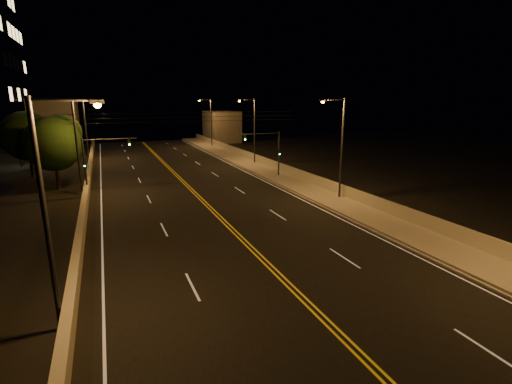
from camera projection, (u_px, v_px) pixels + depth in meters
name	position (u px, v px, depth m)	size (l,w,h in m)	color
road	(222.00, 220.00, 28.54)	(18.00, 120.00, 0.02)	black
sidewalk	(340.00, 204.00, 32.49)	(3.60, 120.00, 0.30)	gray
curb	(322.00, 207.00, 31.82)	(0.14, 120.00, 0.15)	gray
parapet_wall	(356.00, 195.00, 32.94)	(0.30, 120.00, 1.00)	#AAA58E
jersey_barrier	(81.00, 231.00, 24.79)	(0.45, 120.00, 0.94)	#AAA58E
distant_building_right	(222.00, 126.00, 81.65)	(6.00, 10.00, 6.59)	#6D675C
distant_building_left	(56.00, 124.00, 70.18)	(8.00, 8.00, 9.16)	#6D675C
parapet_rail	(356.00, 189.00, 32.82)	(0.06, 0.06, 120.00)	black
lane_markings	(222.00, 220.00, 28.47)	(17.32, 116.00, 0.00)	silver
streetlight_1	(340.00, 143.00, 32.93)	(2.55, 0.28, 9.16)	#2D2D33
streetlight_2	(253.00, 127.00, 51.59)	(2.55, 0.28, 9.16)	#2D2D33
streetlight_3	(210.00, 119.00, 71.61)	(2.55, 0.28, 9.16)	#2D2D33
streetlight_4	(52.00, 202.00, 13.82)	(2.55, 0.28, 9.16)	#2D2D33
streetlight_5	(80.00, 141.00, 33.97)	(2.55, 0.28, 9.16)	#2D2D33
streetlight_6	(87.00, 125.00, 55.28)	(2.55, 0.28, 9.16)	#2D2D33
traffic_signal_right	(271.00, 148.00, 42.88)	(5.11, 0.31, 5.48)	#2D2D33
traffic_signal_left	(96.00, 158.00, 35.99)	(5.11, 0.31, 5.48)	#2D2D33
overhead_wires	(191.00, 117.00, 35.28)	(22.00, 0.03, 0.83)	black
tree_0	(53.00, 144.00, 37.20)	(5.48, 5.48, 7.43)	black
tree_1	(27.00, 136.00, 43.25)	(5.72, 5.72, 7.75)	black
tree_2	(62.00, 132.00, 53.38)	(5.24, 5.24, 7.10)	black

